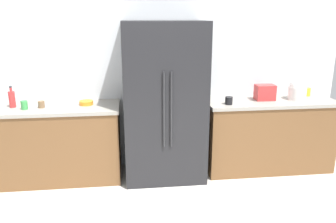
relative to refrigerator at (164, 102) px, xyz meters
name	(u,v)px	position (x,y,z in m)	size (l,w,h in m)	color
kitchen_back_panel	(149,57)	(-0.14, 0.40, 0.49)	(4.95, 0.10, 2.86)	silver
counter_left	(58,143)	(-1.27, 0.06, -0.48)	(1.48, 0.61, 0.91)	brown
counter_right	(267,134)	(1.34, 0.06, -0.48)	(1.62, 0.61, 0.91)	brown
refrigerator	(164,102)	(0.00, 0.00, 0.00)	(0.95, 0.70, 1.88)	black
toaster	(265,92)	(1.27, 0.07, 0.07)	(0.23, 0.16, 0.19)	red
rice_cooker	(297,90)	(1.68, 0.05, 0.10)	(0.22, 0.22, 0.26)	white
bottle_a	(12,99)	(-1.74, 0.08, 0.07)	(0.07, 0.07, 0.25)	red
cup_a	(24,105)	(-1.58, -0.03, 0.02)	(0.07, 0.07, 0.10)	green
cup_b	(229,101)	(0.76, -0.08, 0.02)	(0.09, 0.09, 0.09)	black
cup_c	(41,104)	(-1.41, 0.02, 0.01)	(0.07, 0.07, 0.08)	brown
cup_d	(307,92)	(1.91, 0.22, 0.03)	(0.09, 0.09, 0.11)	yellow
bowl_a	(86,103)	(-0.92, 0.10, 0.00)	(0.16, 0.16, 0.05)	orange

